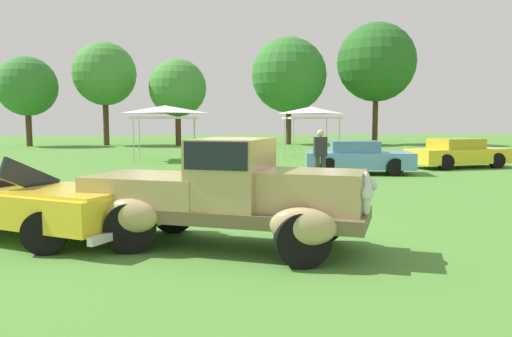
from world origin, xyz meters
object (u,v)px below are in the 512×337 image
at_px(feature_pickup_truck, 227,192).
at_px(spectator_near_truck, 320,154).
at_px(show_car_yellow, 458,153).
at_px(show_car_skyblue, 358,158).
at_px(canopy_tent_center_field, 311,112).
at_px(canopy_tent_left_field, 165,111).
at_px(neighbor_convertible, 26,202).

bearing_deg(feature_pickup_truck, spectator_near_truck, 65.09).
distance_m(feature_pickup_truck, show_car_yellow, 15.93).
bearing_deg(show_car_skyblue, canopy_tent_center_field, 87.79).
height_order(show_car_yellow, canopy_tent_left_field, canopy_tent_left_field).
distance_m(neighbor_convertible, canopy_tent_center_field, 19.83).
height_order(show_car_skyblue, show_car_yellow, same).
xyz_separation_m(show_car_yellow, spectator_near_truck, (-7.11, -4.32, 0.31)).
height_order(feature_pickup_truck, show_car_skyblue, feature_pickup_truck).
bearing_deg(canopy_tent_left_field, neighbor_convertible, -95.90).
distance_m(canopy_tent_left_field, canopy_tent_center_field, 7.76).
xyz_separation_m(neighbor_convertible, spectator_near_truck, (6.88, 6.27, 0.33)).
bearing_deg(canopy_tent_center_field, neighbor_convertible, -118.24).
xyz_separation_m(show_car_skyblue, canopy_tent_center_field, (0.33, 8.52, 1.82)).
bearing_deg(spectator_near_truck, neighbor_convertible, -137.62).
xyz_separation_m(spectator_near_truck, canopy_tent_center_field, (2.47, 11.12, 1.51)).
relative_size(canopy_tent_left_field, canopy_tent_center_field, 1.16).
xyz_separation_m(neighbor_convertible, canopy_tent_center_field, (9.34, 17.40, 1.84)).
height_order(neighbor_convertible, canopy_tent_center_field, canopy_tent_center_field).
relative_size(neighbor_convertible, canopy_tent_center_field, 1.76).
distance_m(show_car_skyblue, show_car_yellow, 5.26).
relative_size(show_car_skyblue, canopy_tent_center_field, 1.53).
bearing_deg(show_car_yellow, show_car_skyblue, -160.92).
bearing_deg(feature_pickup_truck, neighbor_convertible, 159.23).
relative_size(neighbor_convertible, canopy_tent_left_field, 1.52).
xyz_separation_m(spectator_near_truck, canopy_tent_left_field, (-5.20, 9.94, 1.51)).
distance_m(show_car_yellow, spectator_near_truck, 8.32).
distance_m(spectator_near_truck, canopy_tent_left_field, 11.32).
height_order(spectator_near_truck, canopy_tent_center_field, canopy_tent_center_field).
relative_size(feature_pickup_truck, spectator_near_truck, 2.71).
distance_m(show_car_skyblue, canopy_tent_left_field, 10.54).
distance_m(show_car_skyblue, canopy_tent_center_field, 8.72).
relative_size(show_car_skyblue, spectator_near_truck, 2.46).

